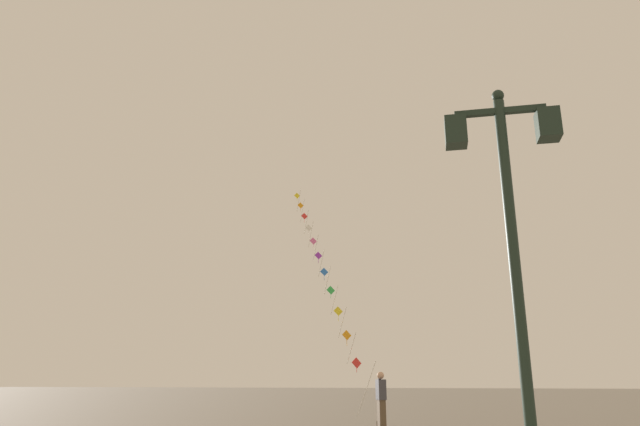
# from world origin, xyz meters

# --- Properties ---
(ground_plane) EXTENTS (160.00, 160.00, 0.00)m
(ground_plane) POSITION_xyz_m (0.00, 20.00, 0.00)
(ground_plane) COLOR #756B5B
(twin_lantern_lamp_post) EXTENTS (1.44, 0.28, 5.21)m
(twin_lantern_lamp_post) POSITION_xyz_m (2.07, 6.24, 3.59)
(twin_lantern_lamp_post) COLOR #1E2D23
(twin_lantern_lamp_post) RESTS_ON ground_plane
(kite_train) EXTENTS (6.78, 15.62, 13.53)m
(kite_train) POSITION_xyz_m (-4.34, 26.72, 7.06)
(kite_train) COLOR brown
(kite_train) RESTS_ON ground_plane
(kite_flyer) EXTENTS (0.38, 0.62, 1.71)m
(kite_flyer) POSITION_xyz_m (-0.65, 17.36, 0.90)
(kite_flyer) COLOR brown
(kite_flyer) RESTS_ON ground_plane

